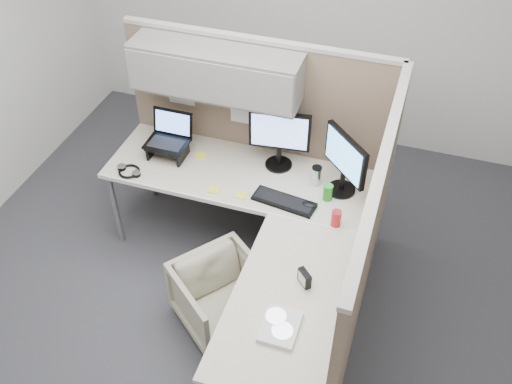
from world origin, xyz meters
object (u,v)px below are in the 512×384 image
(office_chair, at_px, (222,294))
(keyboard, at_px, (284,201))
(desk, at_px, (254,222))
(monitor_left, at_px, (280,135))

(office_chair, relative_size, keyboard, 1.30)
(desk, distance_m, keyboard, 0.26)
(desk, bearing_deg, keyboard, 53.63)
(monitor_left, bearing_deg, office_chair, -103.88)
(office_chair, height_order, monitor_left, monitor_left)
(desk, bearing_deg, monitor_left, 90.05)
(office_chair, distance_m, monitor_left, 1.18)
(desk, xyz_separation_m, keyboard, (0.15, 0.21, 0.05))
(monitor_left, xyz_separation_m, keyboard, (0.15, -0.38, -0.26))
(monitor_left, bearing_deg, desk, -96.64)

